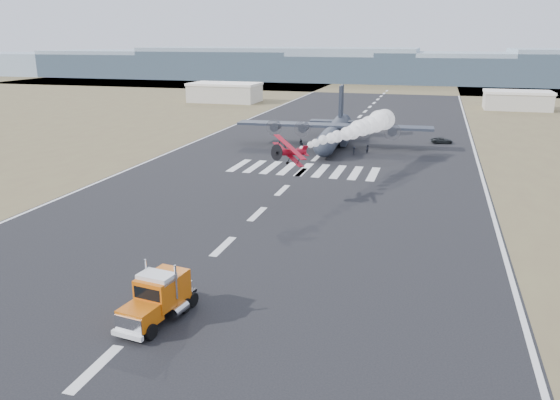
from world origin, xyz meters
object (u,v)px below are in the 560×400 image
at_px(hangar_right, 517,100).
at_px(crew_f, 285,143).
at_px(hangar_left, 225,92).
at_px(transport_aircraft, 334,131).
at_px(support_vehicle, 442,140).
at_px(crew_b, 368,149).
at_px(crew_a, 326,151).
at_px(crew_g, 329,145).
at_px(crew_h, 302,147).
at_px(semi_truck, 158,297).
at_px(aerobatic_biplane, 290,152).
at_px(crew_c, 354,151).
at_px(crew_d, 301,142).
at_px(crew_e, 277,145).

bearing_deg(hangar_right, crew_f, -123.76).
distance_m(hangar_left, transport_aircraft, 88.91).
bearing_deg(crew_f, transport_aircraft, -119.66).
bearing_deg(support_vehicle, hangar_right, -31.41).
bearing_deg(crew_b, transport_aircraft, 77.45).
xyz_separation_m(hangar_left, crew_a, (53.28, -81.69, -2.55)).
relative_size(crew_g, crew_h, 1.03).
height_order(semi_truck, crew_a, semi_truck).
relative_size(aerobatic_biplane, crew_f, 3.29).
distance_m(crew_c, crew_f, 15.34).
bearing_deg(crew_c, crew_h, 72.01).
xyz_separation_m(crew_c, crew_d, (-12.06, 5.25, 0.07)).
bearing_deg(crew_d, crew_g, 106.49).
relative_size(semi_truck, crew_f, 5.19).
distance_m(hangar_left, crew_d, 87.85).
bearing_deg(crew_a, aerobatic_biplane, -108.34).
relative_size(hangar_left, aerobatic_biplane, 4.24).
height_order(crew_d, crew_h, crew_h).
bearing_deg(transport_aircraft, hangar_right, 56.33).
relative_size(crew_c, crew_g, 0.87).
height_order(crew_c, crew_f, crew_f).
xyz_separation_m(crew_c, crew_f, (-15.00, 3.22, 0.09)).
height_order(semi_truck, crew_f, semi_truck).
distance_m(transport_aircraft, crew_e, 13.05).
bearing_deg(crew_g, hangar_right, -133.89).
bearing_deg(crew_c, semi_truck, 158.88).
height_order(hangar_left, crew_e, hangar_left).
bearing_deg(hangar_right, support_vehicle, -108.74).
bearing_deg(crew_b, crew_g, 103.23).
xyz_separation_m(crew_e, crew_g, (10.53, 2.65, 0.11)).
relative_size(crew_b, crew_d, 1.05).
bearing_deg(support_vehicle, crew_a, 118.50).
height_order(hangar_right, crew_c, hangar_right).
distance_m(hangar_right, crew_f, 98.15).
distance_m(hangar_left, crew_e, 89.36).
bearing_deg(crew_h, aerobatic_biplane, 18.73).
distance_m(semi_truck, support_vehicle, 89.55).
height_order(support_vehicle, crew_e, crew_e).
bearing_deg(hangar_right, aerobatic_biplane, -109.79).
height_order(hangar_left, crew_f, hangar_left).
bearing_deg(hangar_left, crew_e, -61.74).
xyz_separation_m(hangar_left, semi_truck, (52.99, -149.43, -1.44)).
bearing_deg(crew_e, crew_g, -116.26).
bearing_deg(crew_h, crew_g, 133.13).
bearing_deg(crew_f, hangar_right, -91.95).
xyz_separation_m(transport_aircraft, crew_g, (-0.10, -4.58, -2.13)).
height_order(crew_b, crew_g, crew_g).
relative_size(crew_d, crew_f, 0.97).
bearing_deg(crew_a, crew_g, 73.76).
bearing_deg(hangar_right, crew_a, -117.29).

